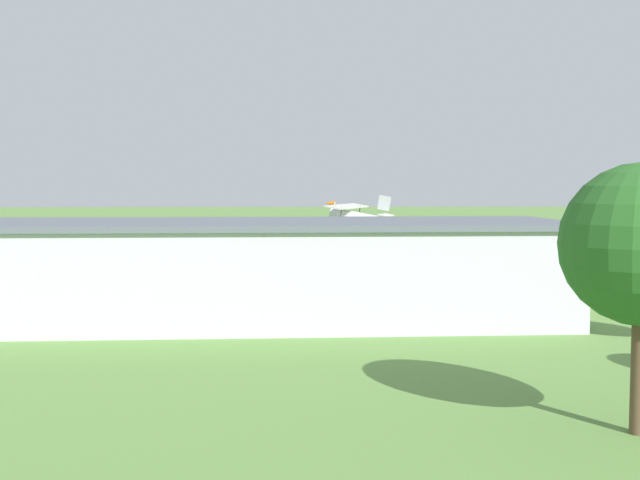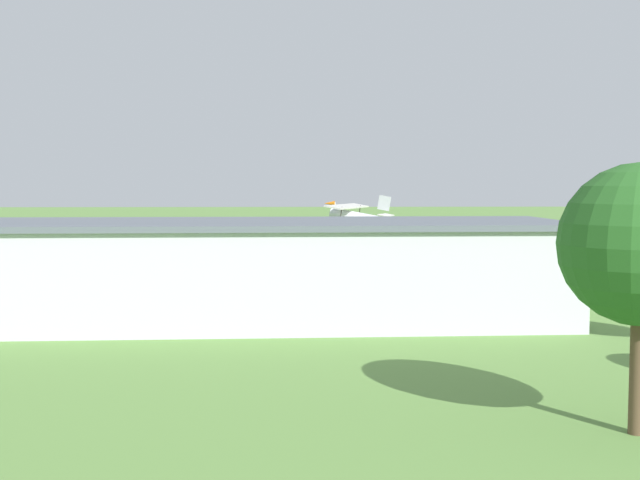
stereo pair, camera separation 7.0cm
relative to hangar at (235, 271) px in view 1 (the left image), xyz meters
The scene contains 9 objects.
ground_plane 31.96m from the hangar, 95.73° to the right, with size 400.00×400.00×0.00m, color #608C42.
hangar is the anchor object (origin of this frame).
biplane 27.11m from the hangar, 110.43° to the right, with size 6.68×8.64×3.96m.
person_walking_on_apron 23.88m from the hangar, 150.20° to the right, with size 0.46×0.46×1.54m.
person_by_parked_cars 24.29m from the hangar, 48.78° to the right, with size 0.45×0.45×1.52m.
person_beside_truck 27.20m from the hangar, 139.25° to the right, with size 0.53×0.53×1.71m.
person_at_fence_line 23.41m from the hangar, 131.59° to the right, with size 0.42×0.42×1.64m.
person_watching_takeoff 22.96m from the hangar, 134.94° to the right, with size 0.53×0.53×1.75m.
windsock 48.97m from the hangar, 99.54° to the right, with size 1.46×0.84×6.13m.
Camera 1 is at (-0.19, 79.34, 8.25)m, focal length 44.74 mm.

